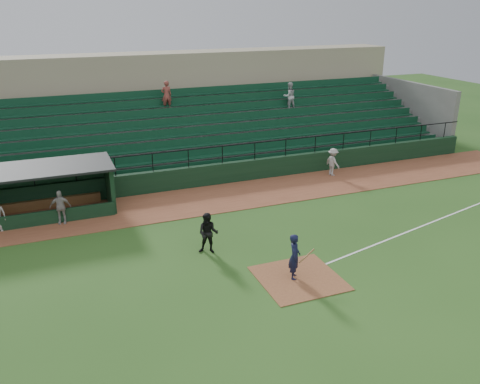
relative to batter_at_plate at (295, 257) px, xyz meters
name	(u,v)px	position (x,y,z in m)	size (l,w,h in m)	color
ground	(287,266)	(0.15, 0.89, -0.90)	(90.00, 90.00, 0.00)	#274F19
warning_track	(219,198)	(0.15, 8.89, -0.89)	(40.00, 4.00, 0.03)	brown
home_plate_dirt	(299,278)	(0.15, -0.11, -0.89)	(3.00, 3.00, 0.03)	brown
foul_line	(427,224)	(8.15, 2.09, -0.90)	(18.00, 0.09, 0.01)	white
stadium_structure	(176,123)	(0.16, 17.34, 1.40)	(38.00, 13.08, 6.40)	black
dugout	(18,189)	(-9.60, 10.45, 0.43)	(8.90, 3.20, 2.42)	black
batter_at_plate	(295,257)	(0.00, 0.00, 0.00)	(1.13, 0.78, 1.81)	black
umpire	(208,233)	(-2.34, 3.16, -0.02)	(0.85, 0.67, 1.76)	black
runner	(333,162)	(7.75, 9.93, -0.04)	(1.07, 0.62, 1.66)	#A49F9A
dugout_player_a	(60,207)	(-7.82, 8.52, -0.06)	(0.96, 0.40, 1.63)	#A59F9A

